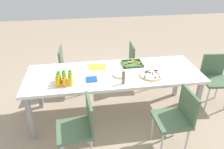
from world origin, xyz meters
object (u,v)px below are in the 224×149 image
(chair_end, at_px, (215,76))
(napkin_stack, at_px, (92,79))
(chair_near_right, at_px, (177,116))
(cardboard_tube, at_px, (123,77))
(chair_far_right, at_px, (138,61))
(juice_bottle_6, at_px, (59,76))
(juice_bottle_0, at_px, (58,82))
(paper_folder, at_px, (97,67))
(juice_bottle_4, at_px, (64,78))
(plate_stack, at_px, (121,75))
(party_table, at_px, (114,76))
(juice_bottle_7, at_px, (64,76))
(fruit_pizza, at_px, (151,75))
(juice_bottle_5, at_px, (70,78))
(juice_bottle_2, at_px, (70,81))
(chair_far_left, at_px, (69,66))
(juice_bottle_1, at_px, (64,82))
(snack_tray, at_px, (132,64))
(juice_bottle_8, at_px, (70,75))
(chair_near_left, at_px, (80,125))

(chair_end, relative_size, napkin_stack, 5.53)
(chair_near_right, xyz_separation_m, cardboard_tube, (-0.57, 0.46, 0.32))
(chair_far_right, xyz_separation_m, juice_bottle_6, (-1.31, -0.88, 0.30))
(juice_bottle_0, height_order, paper_folder, juice_bottle_0)
(chair_end, height_order, napkin_stack, chair_end)
(chair_end, distance_m, chair_near_right, 1.30)
(juice_bottle_4, xyz_separation_m, napkin_stack, (0.35, 0.03, -0.07))
(juice_bottle_4, bearing_deg, plate_stack, 6.65)
(party_table, xyz_separation_m, chair_near_right, (0.64, -0.76, -0.17))
(juice_bottle_7, bearing_deg, juice_bottle_6, 178.88)
(fruit_pizza, relative_size, napkin_stack, 2.20)
(chair_near_right, xyz_separation_m, juice_bottle_5, (-1.24, 0.58, 0.30))
(juice_bottle_0, distance_m, juice_bottle_6, 0.14)
(juice_bottle_2, xyz_separation_m, paper_folder, (0.38, 0.46, -0.07))
(chair_far_left, bearing_deg, juice_bottle_4, 2.15)
(juice_bottle_1, height_order, juice_bottle_6, juice_bottle_6)
(party_table, relative_size, chair_near_right, 2.96)
(chair_end, height_order, chair_far_left, same)
(juice_bottle_0, relative_size, snack_tray, 0.49)
(chair_far_right, height_order, snack_tray, chair_far_right)
(juice_bottle_2, xyz_separation_m, juice_bottle_4, (-0.08, 0.07, 0.00))
(juice_bottle_8, height_order, plate_stack, juice_bottle_8)
(chair_far_left, xyz_separation_m, juice_bottle_6, (-0.07, -0.88, 0.30))
(chair_far_left, bearing_deg, paper_folder, 40.80)
(chair_near_right, distance_m, juice_bottle_5, 1.41)
(chair_near_left, xyz_separation_m, plate_stack, (0.59, 0.66, 0.24))
(chair_end, relative_size, juice_bottle_0, 5.67)
(juice_bottle_7, distance_m, juice_bottle_8, 0.08)
(plate_stack, distance_m, cardboard_tube, 0.23)
(chair_near_right, distance_m, chair_far_left, 2.02)
(chair_far_left, bearing_deg, juice_bottle_1, 2.15)
(chair_far_right, bearing_deg, napkin_stack, -41.49)
(juice_bottle_2, height_order, juice_bottle_5, juice_bottle_2)
(juice_bottle_1, relative_size, plate_stack, 0.64)
(juice_bottle_8, bearing_deg, napkin_stack, -8.90)
(cardboard_tube, relative_size, paper_folder, 0.71)
(chair_end, height_order, chair_near_right, same)
(juice_bottle_1, bearing_deg, plate_stack, 12.13)
(juice_bottle_0, height_order, fruit_pizza, juice_bottle_0)
(juice_bottle_6, bearing_deg, juice_bottle_0, -91.94)
(chair_far_right, xyz_separation_m, juice_bottle_4, (-1.24, -0.95, 0.30))
(juice_bottle_0, height_order, snack_tray, juice_bottle_0)
(chair_far_left, bearing_deg, plate_stack, 43.45)
(juice_bottle_2, relative_size, juice_bottle_4, 0.97)
(juice_bottle_1, relative_size, juice_bottle_7, 0.94)
(chair_near_right, height_order, plate_stack, chair_near_right)
(napkin_stack, bearing_deg, juice_bottle_0, -166.26)
(juice_bottle_2, bearing_deg, juice_bottle_7, 119.90)
(chair_far_right, bearing_deg, juice_bottle_1, -47.68)
(party_table, xyz_separation_m, chair_end, (1.64, 0.07, -0.17))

